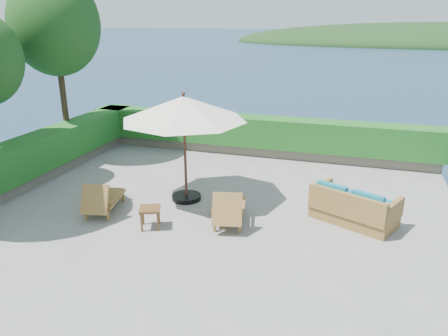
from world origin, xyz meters
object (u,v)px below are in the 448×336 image
(lounge_right, at_px, (229,208))
(side_table, at_px, (150,211))
(patio_umbrella, at_px, (184,109))
(wicker_loveseat, at_px, (353,208))
(lounge_left, at_px, (103,199))

(lounge_right, xyz_separation_m, side_table, (-1.66, -0.77, 0.02))
(patio_umbrella, bearing_deg, wicker_loveseat, -1.77)
(patio_umbrella, bearing_deg, lounge_left, -139.66)
(lounge_left, xyz_separation_m, side_table, (1.49, -0.39, 0.04))
(lounge_left, relative_size, lounge_right, 0.95)
(lounge_right, height_order, wicker_loveseat, wicker_loveseat)
(lounge_left, height_order, wicker_loveseat, wicker_loveseat)
(side_table, height_order, wicker_loveseat, wicker_loveseat)
(side_table, distance_m, wicker_loveseat, 4.74)
(side_table, bearing_deg, lounge_right, 24.82)
(patio_umbrella, distance_m, lounge_right, 2.73)
(side_table, bearing_deg, wicker_loveseat, 20.54)
(lounge_right, height_order, side_table, lounge_right)
(lounge_left, bearing_deg, lounge_right, -5.47)
(patio_umbrella, height_order, lounge_right, patio_umbrella)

